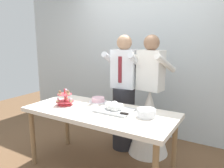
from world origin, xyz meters
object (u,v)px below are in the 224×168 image
(main_cake_tray, at_px, (114,108))
(round_cake, at_px, (98,100))
(cupcake_stand, at_px, (65,99))
(person_groom, at_px, (124,99))
(plate_stack, at_px, (146,113))
(dessert_table, at_px, (99,116))
(person_bride, at_px, (149,114))

(main_cake_tray, distance_m, round_cake, 0.44)
(cupcake_stand, height_order, person_groom, person_groom)
(cupcake_stand, bearing_deg, person_groom, 55.88)
(main_cake_tray, height_order, person_groom, person_groom)
(cupcake_stand, bearing_deg, plate_stack, 6.49)
(plate_stack, bearing_deg, dessert_table, -171.88)
(round_cake, relative_size, person_bride, 0.14)
(dessert_table, height_order, person_groom, person_groom)
(cupcake_stand, xyz_separation_m, main_cake_tray, (0.67, 0.10, -0.04))
(dessert_table, distance_m, person_groom, 0.67)
(plate_stack, bearing_deg, person_groom, 134.91)
(dessert_table, xyz_separation_m, person_bride, (0.35, 0.71, -0.12))
(round_cake, bearing_deg, person_bride, 37.70)
(cupcake_stand, bearing_deg, dessert_table, 4.65)
(plate_stack, relative_size, person_groom, 0.12)
(person_bride, bearing_deg, round_cake, -142.30)
(main_cake_tray, distance_m, person_groom, 0.64)
(dessert_table, relative_size, cupcake_stand, 7.83)
(cupcake_stand, distance_m, round_cake, 0.44)
(main_cake_tray, bearing_deg, round_cake, 149.26)
(main_cake_tray, xyz_separation_m, person_bride, (0.18, 0.66, -0.23))
(round_cake, bearing_deg, cupcake_stand, -132.46)
(round_cake, height_order, person_bride, person_bride)
(main_cake_tray, bearing_deg, person_groom, 107.50)
(plate_stack, height_order, person_groom, person_groom)
(round_cake, bearing_deg, dessert_table, -53.64)
(dessert_table, relative_size, person_groom, 1.08)
(dessert_table, xyz_separation_m, plate_stack, (0.56, 0.08, 0.12))
(cupcake_stand, relative_size, plate_stack, 1.12)
(person_groom, bearing_deg, round_cake, -115.60)
(round_cake, distance_m, person_bride, 0.74)
(cupcake_stand, xyz_separation_m, round_cake, (0.29, 0.32, -0.05))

